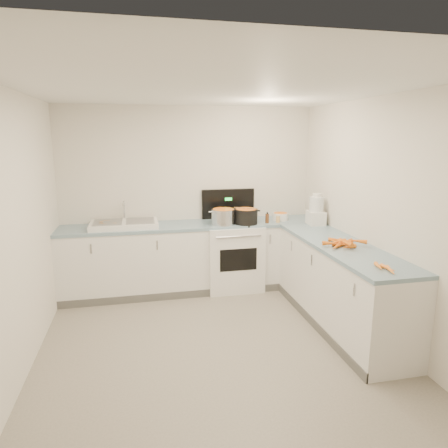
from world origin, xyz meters
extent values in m
cube|color=white|center=(0.00, 1.70, 0.45)|extent=(3.50, 0.60, 0.90)
cube|color=#7999AC|center=(0.00, 1.70, 0.92)|extent=(3.50, 0.62, 0.04)
cube|color=white|center=(1.45, 0.30, 0.45)|extent=(0.60, 2.20, 0.90)
cube|color=#7999AC|center=(1.45, 0.30, 0.92)|extent=(0.62, 2.20, 0.04)
cube|color=white|center=(0.55, 1.68, 0.45)|extent=(0.76, 0.65, 0.90)
cube|color=black|center=(0.55, 1.98, 1.15)|extent=(0.76, 0.05, 0.42)
cube|color=white|center=(-0.90, 1.70, 0.97)|extent=(0.86, 0.52, 0.07)
cube|color=slate|center=(-1.10, 1.70, 1.01)|extent=(0.36, 0.42, 0.01)
cube|color=slate|center=(-0.70, 1.70, 1.01)|extent=(0.36, 0.42, 0.01)
cylinder|color=silver|center=(-0.90, 1.92, 1.13)|extent=(0.03, 0.03, 0.24)
cylinder|color=silver|center=(0.39, 1.56, 1.03)|extent=(0.34, 0.34, 0.23)
cylinder|color=black|center=(0.70, 1.54, 1.03)|extent=(0.33, 0.33, 0.22)
cylinder|color=#AD7A47|center=(0.70, 1.54, 1.15)|extent=(0.29, 0.21, 0.01)
cylinder|color=white|center=(1.24, 1.67, 0.99)|extent=(0.28, 0.28, 0.10)
cylinder|color=#593319|center=(1.00, 1.53, 1.00)|extent=(0.05, 0.05, 0.13)
cylinder|color=#E5B266|center=(1.15, 1.52, 0.99)|extent=(0.05, 0.05, 0.09)
cube|color=white|center=(1.60, 1.30, 1.03)|extent=(0.22, 0.26, 0.18)
cylinder|color=silver|center=(1.60, 1.30, 1.22)|extent=(0.19, 0.19, 0.19)
cylinder|color=white|center=(1.60, 1.30, 1.33)|extent=(0.11, 0.11, 0.05)
cone|color=orange|center=(1.53, 0.30, 0.96)|extent=(0.15, 0.13, 0.04)
cone|color=orange|center=(1.43, 0.32, 0.96)|extent=(0.13, 0.16, 0.05)
cone|color=orange|center=(1.38, 0.32, 0.97)|extent=(0.06, 0.22, 0.05)
cone|color=orange|center=(1.29, 0.15, 0.96)|extent=(0.16, 0.15, 0.04)
cone|color=orange|center=(1.38, 0.22, 0.96)|extent=(0.18, 0.11, 0.04)
cone|color=orange|center=(1.45, 0.40, 0.96)|extent=(0.20, 0.14, 0.05)
cone|color=orange|center=(1.42, 0.24, 0.97)|extent=(0.21, 0.14, 0.05)
cone|color=orange|center=(1.40, 0.23, 0.97)|extent=(0.18, 0.19, 0.05)
cone|color=orange|center=(1.42, 0.12, 0.96)|extent=(0.17, 0.08, 0.05)
cone|color=orange|center=(1.38, 0.25, 0.99)|extent=(0.20, 0.11, 0.05)
cone|color=orange|center=(1.40, 0.12, 1.01)|extent=(0.07, 0.19, 0.05)
cone|color=orange|center=(1.52, 0.28, 0.99)|extent=(0.18, 0.18, 0.04)
cone|color=orange|center=(1.43, 0.24, 0.99)|extent=(0.15, 0.13, 0.04)
cone|color=orange|center=(1.46, 0.25, 0.99)|extent=(0.12, 0.19, 0.05)
cone|color=orange|center=(1.27, 0.22, 0.98)|extent=(0.18, 0.10, 0.05)
cone|color=orange|center=(1.57, 0.19, 1.00)|extent=(0.18, 0.16, 0.05)
cone|color=orange|center=(1.40, -0.64, 0.96)|extent=(0.09, 0.19, 0.04)
cone|color=orange|center=(1.41, -0.58, 0.96)|extent=(0.06, 0.17, 0.04)
cone|color=orange|center=(1.36, -0.52, 0.96)|extent=(0.08, 0.17, 0.04)
cube|color=tan|center=(-1.02, 1.59, 1.02)|extent=(0.05, 0.01, 0.00)
cube|color=tan|center=(-1.12, 1.58, 1.02)|extent=(0.02, 0.03, 0.00)
cube|color=tan|center=(-1.16, 1.59, 1.02)|extent=(0.04, 0.02, 0.00)
cube|color=tan|center=(-1.18, 1.71, 1.02)|extent=(0.05, 0.02, 0.00)
cube|color=tan|center=(-1.20, 1.69, 1.02)|extent=(0.03, 0.05, 0.00)
cube|color=tan|center=(-1.14, 1.82, 1.01)|extent=(0.04, 0.02, 0.00)
cube|color=tan|center=(-1.19, 1.60, 1.02)|extent=(0.04, 0.04, 0.00)
cube|color=tan|center=(-1.11, 1.79, 1.02)|extent=(0.05, 0.02, 0.00)
cube|color=tan|center=(-1.16, 1.79, 1.02)|extent=(0.05, 0.04, 0.00)
cube|color=tan|center=(-1.18, 1.64, 1.02)|extent=(0.03, 0.03, 0.00)
cube|color=tan|center=(-1.11, 1.82, 1.01)|extent=(0.02, 0.06, 0.00)
cube|color=tan|center=(-1.18, 1.69, 1.02)|extent=(0.05, 0.04, 0.00)
camera|label=1|loc=(-0.71, -3.53, 2.09)|focal=32.00mm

